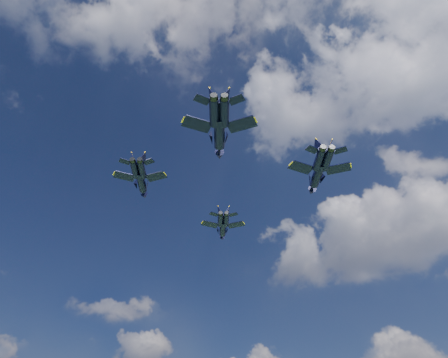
% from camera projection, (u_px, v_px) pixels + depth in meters
% --- Properties ---
extents(jet_lead, '(11.19, 13.50, 3.40)m').
position_uv_depth(jet_lead, '(223.00, 229.00, 110.81)').
color(jet_lead, black).
extents(jet_left, '(11.33, 13.97, 3.50)m').
position_uv_depth(jet_left, '(142.00, 183.00, 93.13)').
color(jet_left, black).
extents(jet_right, '(14.28, 16.89, 4.28)m').
position_uv_depth(jet_right, '(317.00, 176.00, 96.53)').
color(jet_right, black).
extents(jet_slot, '(13.69, 17.05, 4.25)m').
position_uv_depth(jet_slot, '(219.00, 135.00, 80.78)').
color(jet_slot, black).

